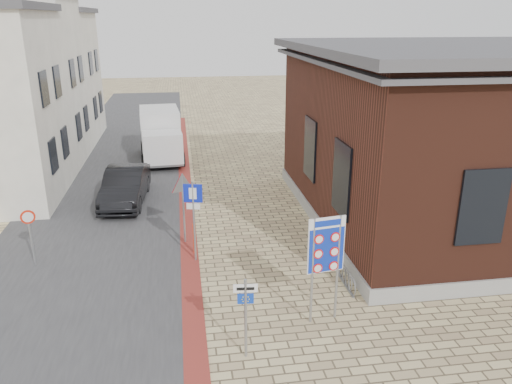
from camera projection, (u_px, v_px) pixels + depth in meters
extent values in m
plane|color=tan|center=(273.00, 335.00, 12.81)|extent=(120.00, 120.00, 0.00)
cube|color=#38383A|center=(117.00, 174.00, 26.01)|extent=(7.00, 60.00, 0.02)
cube|color=maroon|center=(186.00, 203.00, 21.85)|extent=(0.60, 40.00, 0.02)
cube|color=gray|center=(456.00, 209.00, 20.55)|extent=(12.15, 12.15, 0.50)
cube|color=#472117|center=(467.00, 132.00, 19.48)|extent=(12.00, 12.00, 6.00)
cube|color=#49484D|center=(479.00, 48.00, 18.44)|extent=(13.00, 13.00, 0.30)
cube|color=#49484D|center=(478.00, 59.00, 18.57)|extent=(12.70, 12.70, 0.15)
cube|color=black|center=(342.00, 179.00, 16.05)|extent=(0.12, 1.60, 2.40)
cube|color=black|center=(311.00, 149.00, 19.78)|extent=(0.12, 1.60, 2.40)
cube|color=black|center=(483.00, 207.00, 13.66)|extent=(1.40, 0.12, 2.20)
cube|color=black|center=(53.00, 155.00, 21.09)|extent=(0.10, 1.10, 1.40)
cube|color=black|center=(65.00, 142.00, 23.33)|extent=(0.10, 1.10, 1.40)
cube|color=black|center=(44.00, 89.00, 20.16)|extent=(0.10, 1.10, 1.40)
cube|color=black|center=(57.00, 81.00, 22.40)|extent=(0.10, 1.10, 1.40)
cube|color=beige|center=(9.00, 83.00, 26.57)|extent=(7.00, 6.00, 8.80)
cube|color=black|center=(79.00, 127.00, 26.69)|extent=(0.10, 1.10, 1.40)
cube|color=black|center=(86.00, 118.00, 28.92)|extent=(0.10, 1.10, 1.40)
cube|color=black|center=(72.00, 73.00, 25.76)|extent=(0.10, 1.10, 1.40)
cube|color=black|center=(80.00, 69.00, 28.00)|extent=(0.10, 1.10, 1.40)
cube|color=beige|center=(39.00, 78.00, 32.30)|extent=(7.00, 6.00, 8.00)
cube|color=#49484D|center=(29.00, 10.00, 30.93)|extent=(7.40, 6.40, 0.30)
cube|color=black|center=(95.00, 108.00, 32.28)|extent=(0.10, 1.10, 1.40)
cube|color=black|center=(100.00, 102.00, 34.52)|extent=(0.10, 1.10, 1.40)
cube|color=black|center=(91.00, 63.00, 31.36)|extent=(0.10, 1.10, 1.40)
cube|color=black|center=(96.00, 60.00, 33.60)|extent=(0.10, 1.10, 1.40)
torus|color=slate|center=(352.00, 286.00, 14.59)|extent=(0.04, 0.60, 0.60)
torus|color=slate|center=(349.00, 281.00, 14.87)|extent=(0.04, 0.60, 0.60)
torus|color=slate|center=(345.00, 276.00, 15.15)|extent=(0.04, 0.60, 0.60)
torus|color=slate|center=(342.00, 272.00, 15.43)|extent=(0.04, 0.60, 0.60)
torus|color=slate|center=(339.00, 267.00, 15.71)|extent=(0.04, 0.60, 0.60)
cube|color=slate|center=(345.00, 284.00, 15.24)|extent=(0.08, 1.60, 0.04)
imported|color=black|center=(125.00, 186.00, 21.76)|extent=(1.95, 4.77, 1.54)
cube|color=slate|center=(162.00, 153.00, 28.41)|extent=(2.41, 5.41, 0.24)
cube|color=white|center=(163.00, 147.00, 26.45)|extent=(2.16, 1.80, 1.56)
cube|color=black|center=(163.00, 145.00, 25.67)|extent=(1.86, 0.21, 0.78)
cube|color=white|center=(160.00, 127.00, 28.80)|extent=(2.39, 3.66, 2.15)
cylinder|color=black|center=(144.00, 162.00, 26.78)|extent=(0.30, 0.80, 0.78)
cylinder|color=black|center=(182.00, 160.00, 27.20)|extent=(0.30, 0.80, 0.78)
cylinder|color=black|center=(143.00, 148.00, 29.66)|extent=(0.30, 0.80, 0.78)
cylinder|color=black|center=(178.00, 146.00, 30.08)|extent=(0.30, 0.80, 0.78)
cylinder|color=gray|center=(312.00, 272.00, 12.89)|extent=(0.07, 0.07, 2.98)
cylinder|color=gray|center=(337.00, 268.00, 13.10)|extent=(0.07, 0.07, 2.98)
cube|color=white|center=(326.00, 245.00, 12.76)|extent=(1.01, 0.20, 1.53)
cube|color=#0E2AA9|center=(326.00, 245.00, 12.76)|extent=(0.97, 0.20, 1.49)
cube|color=white|center=(327.00, 223.00, 12.56)|extent=(0.97, 0.20, 0.29)
cylinder|color=gray|center=(246.00, 319.00, 11.67)|extent=(0.07, 0.07, 2.08)
cube|color=white|center=(245.00, 288.00, 11.40)|extent=(0.56, 0.09, 0.20)
cube|color=#0F38B7|center=(246.00, 299.00, 11.49)|extent=(0.38, 0.07, 0.25)
cylinder|color=gray|center=(194.00, 222.00, 16.29)|extent=(0.07, 0.07, 2.78)
cube|color=#0E1FB2|center=(193.00, 193.00, 15.96)|extent=(0.60, 0.18, 0.61)
cube|color=white|center=(193.00, 206.00, 16.11)|extent=(0.44, 0.14, 0.20)
cylinder|color=gray|center=(184.00, 210.00, 17.69)|extent=(0.07, 0.07, 2.52)
cylinder|color=gray|center=(31.00, 238.00, 16.11)|extent=(0.07, 0.07, 1.94)
cylinder|color=red|center=(28.00, 217.00, 15.86)|extent=(0.45, 0.16, 0.46)
cylinder|color=#FF370D|center=(195.00, 239.00, 17.03)|extent=(0.11, 0.11, 1.12)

